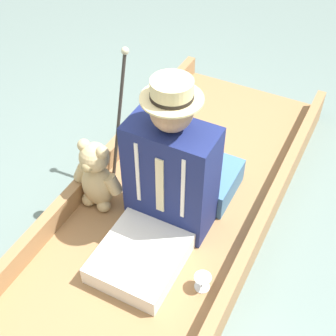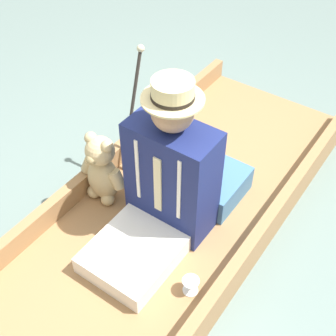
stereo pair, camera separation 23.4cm
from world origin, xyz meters
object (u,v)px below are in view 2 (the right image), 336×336
Objects in this scene: teddy_bear at (102,170)px; wine_glass at (191,284)px; walking_cane at (133,100)px; seated_person at (164,184)px.

teddy_bear is 0.82m from wine_glass.
teddy_bear is at bearing 98.40° from walking_cane.
wine_glass is at bearing 162.06° from teddy_bear.
seated_person reaches higher than walking_cane.
wine_glass is 1.10m from walking_cane.
teddy_bear is 0.59× the size of walking_cane.
seated_person is at bearing 142.94° from walking_cane.
walking_cane reaches higher than teddy_bear.
seated_person is 2.02× the size of teddy_bear.
seated_person is 0.44m from teddy_bear.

